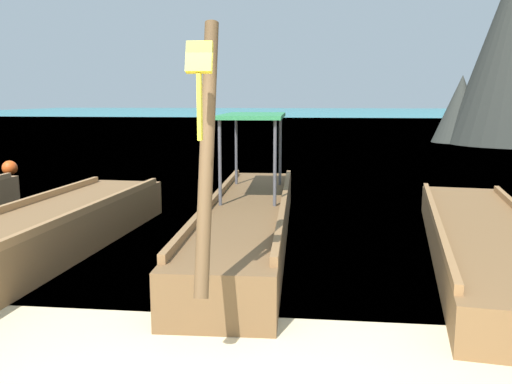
% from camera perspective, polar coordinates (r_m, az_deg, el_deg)
% --- Properties ---
extents(sea_water, '(120.00, 120.00, 0.00)m').
position_cam_1_polar(sea_water, '(65.18, 5.92, 7.79)').
color(sea_water, teal).
rests_on(sea_water, ground).
extents(longtail_boat_violet_ribbon, '(1.56, 6.59, 2.40)m').
position_cam_1_polar(longtail_boat_violet_ribbon, '(8.04, -21.48, -4.19)').
color(longtail_boat_violet_ribbon, brown).
rests_on(longtail_boat_violet_ribbon, ground).
extents(longtail_boat_yellow_ribbon, '(1.39, 7.49, 2.82)m').
position_cam_1_polar(longtail_boat_yellow_ribbon, '(8.31, -0.79, -2.77)').
color(longtail_boat_yellow_ribbon, brown).
rests_on(longtail_boat_yellow_ribbon, ground).
extents(longtail_boat_pink_ribbon, '(2.18, 7.04, 2.49)m').
position_cam_1_polar(longtail_boat_pink_ribbon, '(8.03, 22.63, -4.73)').
color(longtail_boat_pink_ribbon, brown).
rests_on(longtail_boat_pink_ribbon, ground).
extents(mooring_buoy_near, '(0.42, 0.42, 0.42)m').
position_cam_1_polar(mooring_buoy_near, '(16.98, -24.32, 2.30)').
color(mooring_buoy_near, '#EA5119').
rests_on(mooring_buoy_near, sea_water).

